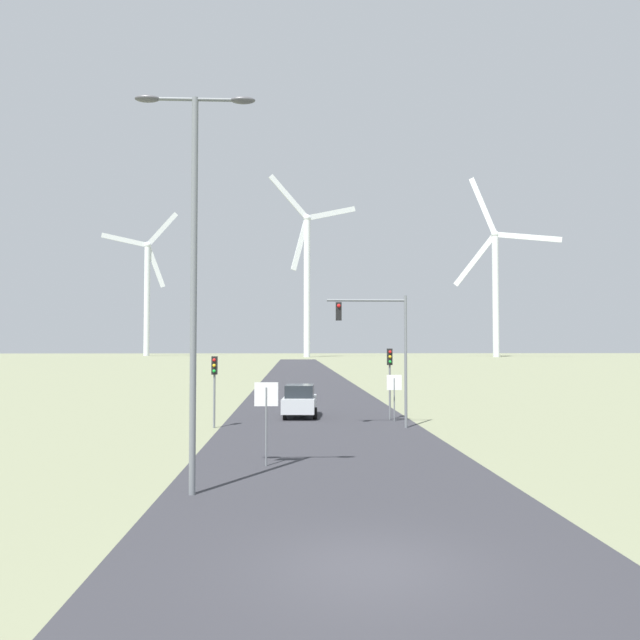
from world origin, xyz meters
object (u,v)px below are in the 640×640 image
stop_sign_near (266,407)px  traffic_light_post_near_right (390,367)px  traffic_light_post_near_left (214,375)px  traffic_light_mast_overhead (380,335)px  car_approaching (300,401)px  stop_sign_far (394,389)px  streetlamp (194,245)px  wind_turbine_left (307,272)px  wind_turbine_far_left (147,288)px  wind_turbine_center (495,279)px

stop_sign_near → traffic_light_post_near_right: size_ratio=0.72×
traffic_light_post_near_left → stop_sign_near: bearing=-73.1°
traffic_light_mast_overhead → car_approaching: traffic_light_mast_overhead is taller
stop_sign_far → streetlamp: bearing=-117.0°
traffic_light_post_near_left → streetlamp: bearing=-85.3°
wind_turbine_left → stop_sign_near: bearing=-91.7°
traffic_light_mast_overhead → wind_turbine_left: (0.44, 182.89, 24.76)m
wind_turbine_far_left → wind_turbine_left: (60.55, -26.39, 3.26)m
streetlamp → wind_turbine_far_left: (-53.08, 222.68, 19.26)m
car_approaching → wind_turbine_left: 180.28m
stop_sign_near → stop_sign_far: size_ratio=1.13×
stop_sign_near → car_approaching: bearing=84.9°
streetlamp → car_approaching: 19.50m
stop_sign_far → traffic_light_post_near_left: 9.61m
wind_turbine_far_left → traffic_light_post_near_left: bearing=-76.0°
stop_sign_far → traffic_light_post_near_right: bearing=100.2°
traffic_light_post_near_right → car_approaching: bearing=161.8°
traffic_light_post_near_right → stop_sign_far: bearing=-79.8°
streetlamp → traffic_light_post_near_left: bearing=94.7°
streetlamp → wind_turbine_far_left: size_ratio=0.20×
stop_sign_near → car_approaching: size_ratio=0.67×
stop_sign_near → wind_turbine_center: wind_turbine_center is taller
stop_sign_near → traffic_light_mast_overhead: traffic_light_mast_overhead is taller
traffic_light_post_near_right → stop_sign_near: bearing=-115.9°
car_approaching → wind_turbine_far_left: size_ratio=0.08×
streetlamp → stop_sign_far: streetlamp is taller
streetlamp → traffic_light_post_near_right: (8.04, 16.70, -3.98)m
wind_turbine_left → traffic_light_post_near_right: bearing=-89.8°
streetlamp → car_approaching: (3.13, 18.31, -5.92)m
stop_sign_near → stop_sign_far: bearing=62.3°
traffic_light_post_near_right → traffic_light_post_near_left: bearing=-162.1°
stop_sign_near → traffic_light_mast_overhead: size_ratio=0.43×
traffic_light_post_near_left → stop_sign_far: bearing=13.7°
traffic_light_post_near_right → wind_turbine_center: 191.24m
traffic_light_post_near_left → wind_turbine_left: size_ratio=0.06×
traffic_light_post_near_left → wind_turbine_center: bearing=67.8°
stop_sign_near → traffic_light_post_near_right: (6.20, 12.75, 0.88)m
wind_turbine_far_left → car_approaching: bearing=-74.6°
traffic_light_post_near_left → wind_turbine_left: (8.60, 182.54, 26.76)m
car_approaching → wind_turbine_left: size_ratio=0.07×
wind_turbine_center → car_approaching: bearing=-111.5°
streetlamp → stop_sign_far: size_ratio=4.45×
traffic_light_mast_overhead → traffic_light_post_near_right: bearing=73.0°
traffic_light_post_near_left → traffic_light_mast_overhead: (8.16, -0.35, 1.99)m
traffic_light_post_near_right → wind_turbine_far_left: size_ratio=0.07×
stop_sign_far → wind_turbine_left: size_ratio=0.04×
traffic_light_post_near_left → traffic_light_post_near_right: 9.64m
wind_turbine_center → wind_turbine_far_left: bearing=167.6°
traffic_light_mast_overhead → wind_turbine_center: 194.46m
traffic_light_post_near_left → car_approaching: size_ratio=0.84×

